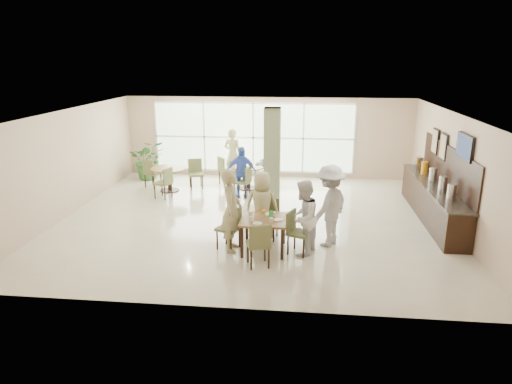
# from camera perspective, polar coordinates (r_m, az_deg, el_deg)

# --- Properties ---
(ground) EXTENTS (10.00, 10.00, 0.00)m
(ground) POSITION_cam_1_polar(r_m,az_deg,el_deg) (12.12, -0.34, -3.35)
(ground) COLOR beige
(ground) RESTS_ON ground
(room_shell) EXTENTS (10.00, 10.00, 10.00)m
(room_shell) POSITION_cam_1_polar(r_m,az_deg,el_deg) (11.65, -0.36, 4.55)
(room_shell) COLOR white
(room_shell) RESTS_ON ground
(window_bank) EXTENTS (7.00, 0.04, 7.00)m
(window_bank) POSITION_cam_1_polar(r_m,az_deg,el_deg) (16.12, -0.35, 6.81)
(window_bank) COLOR silver
(window_bank) RESTS_ON ground
(column) EXTENTS (0.45, 0.45, 2.80)m
(column) POSITION_cam_1_polar(r_m,az_deg,el_deg) (12.85, 2.02, 4.29)
(column) COLOR #707854
(column) RESTS_ON ground
(main_table) EXTENTS (1.01, 1.01, 0.75)m
(main_table) POSITION_cam_1_polar(r_m,az_deg,el_deg) (9.95, 0.97, -3.81)
(main_table) COLOR brown
(main_table) RESTS_ON ground
(round_table_left) EXTENTS (1.13, 1.13, 0.75)m
(round_table_left) POSITION_cam_1_polar(r_m,az_deg,el_deg) (14.73, -10.85, 2.32)
(round_table_left) COLOR brown
(round_table_left) RESTS_ON ground
(round_table_right) EXTENTS (1.08, 1.08, 0.75)m
(round_table_right) POSITION_cam_1_polar(r_m,az_deg,el_deg) (14.73, -1.00, 2.58)
(round_table_right) COLOR brown
(round_table_right) RESTS_ON ground
(chairs_main_table) EXTENTS (2.16, 2.02, 0.95)m
(chairs_main_table) POSITION_cam_1_polar(r_m,az_deg,el_deg) (10.00, 0.92, -4.86)
(chairs_main_table) COLOR #556135
(chairs_main_table) RESTS_ON ground
(chairs_table_left) EXTENTS (2.04, 1.75, 0.95)m
(chairs_table_left) POSITION_cam_1_polar(r_m,az_deg,el_deg) (14.73, -10.62, 1.91)
(chairs_table_left) COLOR #556135
(chairs_table_left) RESTS_ON ground
(chairs_table_right) EXTENTS (2.11, 1.96, 0.95)m
(chairs_table_right) POSITION_cam_1_polar(r_m,az_deg,el_deg) (14.73, -1.10, 2.20)
(chairs_table_right) COLOR #556135
(chairs_table_right) RESTS_ON ground
(tabletop_clutter) EXTENTS (0.77, 0.82, 0.21)m
(tabletop_clutter) POSITION_cam_1_polar(r_m,az_deg,el_deg) (9.89, 1.09, -3.04)
(tabletop_clutter) COLOR white
(tabletop_clutter) RESTS_ON main_table
(buffet_counter) EXTENTS (0.64, 4.70, 1.95)m
(buffet_counter) POSITION_cam_1_polar(r_m,az_deg,el_deg) (12.82, 21.28, -0.79)
(buffet_counter) COLOR black
(buffet_counter) RESTS_ON ground
(wall_tv) EXTENTS (0.06, 1.00, 0.58)m
(wall_tv) POSITION_cam_1_polar(r_m,az_deg,el_deg) (11.50, 24.63, 5.16)
(wall_tv) COLOR black
(wall_tv) RESTS_ON ground
(framed_art_a) EXTENTS (0.05, 0.55, 0.70)m
(framed_art_a) POSITION_cam_1_polar(r_m,az_deg,el_deg) (13.06, 22.38, 5.27)
(framed_art_a) COLOR black
(framed_art_a) RESTS_ON ground
(framed_art_b) EXTENTS (0.05, 0.55, 0.70)m
(framed_art_b) POSITION_cam_1_polar(r_m,az_deg,el_deg) (13.82, 21.50, 5.92)
(framed_art_b) COLOR black
(framed_art_b) RESTS_ON ground
(potted_plant) EXTENTS (1.59, 1.59, 1.36)m
(potted_plant) POSITION_cam_1_polar(r_m,az_deg,el_deg) (16.36, -13.30, 3.95)
(potted_plant) COLOR #2C6227
(potted_plant) RESTS_ON ground
(teen_left) EXTENTS (0.47, 0.69, 1.84)m
(teen_left) POSITION_cam_1_polar(r_m,az_deg,el_deg) (9.92, -3.09, -2.33)
(teen_left) COLOR tan
(teen_left) RESTS_ON ground
(teen_far) EXTENTS (0.82, 0.48, 1.63)m
(teen_far) POSITION_cam_1_polar(r_m,az_deg,el_deg) (10.55, 0.75, -1.75)
(teen_far) COLOR tan
(teen_far) RESTS_ON ground
(teen_right) EXTENTS (0.85, 0.96, 1.65)m
(teen_right) POSITION_cam_1_polar(r_m,az_deg,el_deg) (9.79, 5.91, -3.23)
(teen_right) COLOR white
(teen_right) RESTS_ON ground
(teen_standing) EXTENTS (1.24, 1.39, 1.87)m
(teen_standing) POSITION_cam_1_polar(r_m,az_deg,el_deg) (10.31, 9.15, -1.70)
(teen_standing) COLOR #B3B3B6
(teen_standing) RESTS_ON ground
(adult_a) EXTENTS (0.94, 0.56, 1.55)m
(adult_a) POSITION_cam_1_polar(r_m,az_deg,el_deg) (13.83, -1.86, 2.52)
(adult_a) COLOR #466AD2
(adult_a) RESTS_ON ground
(adult_b) EXTENTS (1.16, 1.81, 1.81)m
(adult_b) POSITION_cam_1_polar(r_m,az_deg,el_deg) (14.56, 2.01, 3.76)
(adult_b) COLOR white
(adult_b) RESTS_ON ground
(adult_standing) EXTENTS (0.77, 0.63, 1.81)m
(adult_standing) POSITION_cam_1_polar(r_m,az_deg,el_deg) (15.69, -2.92, 4.68)
(adult_standing) COLOR tan
(adult_standing) RESTS_ON ground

